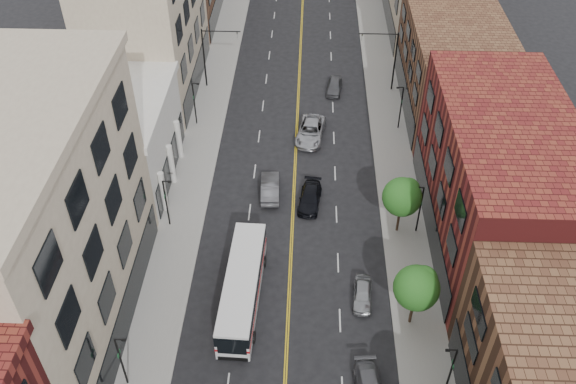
# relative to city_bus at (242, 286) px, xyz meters

# --- Properties ---
(sidewalk_left) EXTENTS (4.00, 110.00, 0.15)m
(sidewalk_left) POSITION_rel_city_bus_xyz_m (-6.40, 19.30, -1.64)
(sidewalk_left) COLOR gray
(sidewalk_left) RESTS_ON ground
(sidewalk_right) EXTENTS (4.00, 110.00, 0.15)m
(sidewalk_right) POSITION_rel_city_bus_xyz_m (13.60, 19.30, -1.64)
(sidewalk_right) COLOR gray
(sidewalk_right) RESTS_ON ground
(bldg_l_tanoffice) EXTENTS (10.00, 22.00, 18.00)m
(bldg_l_tanoffice) POSITION_rel_city_bus_xyz_m (-13.40, -2.70, 7.28)
(bldg_l_tanoffice) COLOR tan
(bldg_l_tanoffice) RESTS_ON ground
(bldg_l_white) EXTENTS (10.00, 14.00, 8.00)m
(bldg_l_white) POSITION_rel_city_bus_xyz_m (-13.40, 15.30, 2.28)
(bldg_l_white) COLOR silver
(bldg_l_white) RESTS_ON ground
(bldg_l_far_a) EXTENTS (10.00, 20.00, 18.00)m
(bldg_l_far_a) POSITION_rel_city_bus_xyz_m (-13.40, 32.30, 7.28)
(bldg_l_far_a) COLOR tan
(bldg_l_far_a) RESTS_ON ground
(bldg_r_mid) EXTENTS (10.00, 22.00, 12.00)m
(bldg_r_mid) POSITION_rel_city_bus_xyz_m (20.60, 8.30, 4.28)
(bldg_r_mid) COLOR maroon
(bldg_r_mid) RESTS_ON ground
(bldg_r_far_a) EXTENTS (10.00, 20.00, 10.00)m
(bldg_r_far_a) POSITION_rel_city_bus_xyz_m (20.60, 29.30, 3.28)
(bldg_r_far_a) COLOR brown
(bldg_r_far_a) RESTS_ON ground
(tree_r_2) EXTENTS (3.40, 3.40, 5.59)m
(tree_r_2) POSITION_rel_city_bus_xyz_m (12.98, -1.63, 2.41)
(tree_r_2) COLOR black
(tree_r_2) RESTS_ON sidewalk_right
(tree_r_3) EXTENTS (3.40, 3.40, 5.59)m
(tree_r_3) POSITION_rel_city_bus_xyz_m (12.98, 8.37, 2.41)
(tree_r_3) COLOR black
(tree_r_3) RESTS_ON sidewalk_right
(lamp_l_1) EXTENTS (0.81, 0.55, 5.05)m
(lamp_l_1) POSITION_rel_city_bus_xyz_m (-7.36, -7.70, 1.25)
(lamp_l_1) COLOR black
(lamp_l_1) RESTS_ON sidewalk_left
(lamp_l_2) EXTENTS (0.81, 0.55, 5.05)m
(lamp_l_2) POSITION_rel_city_bus_xyz_m (-7.36, 8.30, 1.25)
(lamp_l_2) COLOR black
(lamp_l_2) RESTS_ON sidewalk_left
(lamp_l_3) EXTENTS (0.81, 0.55, 5.05)m
(lamp_l_3) POSITION_rel_city_bus_xyz_m (-7.36, 24.30, 1.25)
(lamp_l_3) COLOR black
(lamp_l_3) RESTS_ON sidewalk_left
(lamp_r_1) EXTENTS (0.81, 0.55, 5.05)m
(lamp_r_1) POSITION_rel_city_bus_xyz_m (14.55, -7.70, 1.25)
(lamp_r_1) COLOR black
(lamp_r_1) RESTS_ON sidewalk_right
(lamp_r_2) EXTENTS (0.81, 0.55, 5.05)m
(lamp_r_2) POSITION_rel_city_bus_xyz_m (14.55, 8.30, 1.25)
(lamp_r_2) COLOR black
(lamp_r_2) RESTS_ON sidewalk_right
(lamp_r_3) EXTENTS (0.81, 0.55, 5.05)m
(lamp_r_3) POSITION_rel_city_bus_xyz_m (14.55, 24.30, 1.25)
(lamp_r_3) COLOR black
(lamp_r_3) RESTS_ON sidewalk_right
(signal_mast_left) EXTENTS (4.49, 0.18, 7.20)m
(signal_mast_left) POSITION_rel_city_bus_xyz_m (-6.67, 32.30, 2.93)
(signal_mast_left) COLOR black
(signal_mast_left) RESTS_ON sidewalk_left
(signal_mast_right) EXTENTS (4.49, 0.18, 7.20)m
(signal_mast_right) POSITION_rel_city_bus_xyz_m (13.86, 32.30, 2.93)
(signal_mast_right) COLOR black
(signal_mast_right) RESTS_ON sidewalk_right
(city_bus) EXTENTS (3.11, 11.59, 2.96)m
(city_bus) POSITION_rel_city_bus_xyz_m (0.00, 0.00, 0.00)
(city_bus) COLOR silver
(city_bus) RESTS_ON ground
(car_parked_far) EXTENTS (1.80, 3.88, 1.29)m
(car_parked_far) POSITION_rel_city_bus_xyz_m (9.40, 0.41, -1.07)
(car_parked_far) COLOR #929498
(car_parked_far) RESTS_ON ground
(car_lane_behind) EXTENTS (1.94, 4.93, 1.60)m
(car_lane_behind) POSITION_rel_city_bus_xyz_m (1.34, 12.94, -0.92)
(car_lane_behind) COLOR #4E4E53
(car_lane_behind) RESTS_ON ground
(car_lane_a) EXTENTS (2.46, 4.91, 1.37)m
(car_lane_a) POSITION_rel_city_bus_xyz_m (5.13, 11.72, -1.03)
(car_lane_a) COLOR black
(car_lane_a) RESTS_ON ground
(car_lane_b) EXTENTS (3.53, 6.26, 1.65)m
(car_lane_b) POSITION_rel_city_bus_xyz_m (5.10, 22.29, -0.89)
(car_lane_b) COLOR #A1A3A9
(car_lane_b) RESTS_ON ground
(car_lane_c) EXTENTS (2.15, 4.31, 1.41)m
(car_lane_c) POSITION_rel_city_bus_xyz_m (7.81, 31.75, -1.01)
(car_lane_c) COLOR #48494D
(car_lane_c) RESTS_ON ground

